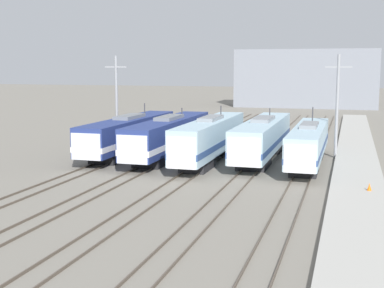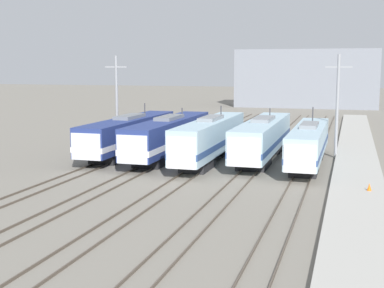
{
  "view_description": "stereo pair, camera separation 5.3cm",
  "coord_description": "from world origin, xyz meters",
  "px_view_note": "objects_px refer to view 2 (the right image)",
  "views": [
    {
      "loc": [
        12.98,
        -42.03,
        9.2
      ],
      "look_at": [
        -0.14,
        2.05,
        2.5
      ],
      "focal_mm": 50.0,
      "sensor_mm": 36.0,
      "label": 1
    },
    {
      "loc": [
        13.03,
        -42.02,
        9.2
      ],
      "look_at": [
        -0.14,
        2.05,
        2.5
      ],
      "focal_mm": 50.0,
      "sensor_mm": 36.0,
      "label": 2
    }
  ],
  "objects_px": {
    "locomotive_far_left": "(128,134)",
    "locomotive_center": "(210,139)",
    "catenary_tower_right": "(337,104)",
    "locomotive_far_right": "(308,144)",
    "locomotive_center_right": "(262,138)",
    "locomotive_center_left": "(168,136)",
    "traffic_cone": "(369,187)",
    "catenary_tower_left": "(117,100)"
  },
  "relations": [
    {
      "from": "locomotive_far_left",
      "to": "locomotive_center",
      "type": "xyz_separation_m",
      "value": [
        9.35,
        -1.78,
        0.12
      ]
    },
    {
      "from": "locomotive_center",
      "to": "catenary_tower_right",
      "type": "xyz_separation_m",
      "value": [
        11.68,
        5.85,
        3.2
      ]
    },
    {
      "from": "locomotive_center",
      "to": "locomotive_far_right",
      "type": "height_order",
      "value": "locomotive_far_right"
    },
    {
      "from": "locomotive_center_right",
      "to": "locomotive_far_right",
      "type": "xyz_separation_m",
      "value": [
        4.68,
        -2.17,
        -0.11
      ]
    },
    {
      "from": "locomotive_center_left",
      "to": "catenary_tower_right",
      "type": "distance_m",
      "value": 17.34
    },
    {
      "from": "traffic_cone",
      "to": "locomotive_far_right",
      "type": "bearing_deg",
      "value": 115.44
    },
    {
      "from": "locomotive_far_left",
      "to": "traffic_cone",
      "type": "distance_m",
      "value": 26.73
    },
    {
      "from": "locomotive_far_left",
      "to": "catenary_tower_right",
      "type": "relative_size",
      "value": 1.9
    },
    {
      "from": "catenary_tower_left",
      "to": "locomotive_far_right",
      "type": "bearing_deg",
      "value": -13.51
    },
    {
      "from": "locomotive_far_right",
      "to": "locomotive_center_right",
      "type": "bearing_deg",
      "value": 155.15
    },
    {
      "from": "locomotive_far_left",
      "to": "locomotive_center_left",
      "type": "height_order",
      "value": "locomotive_far_left"
    },
    {
      "from": "traffic_cone",
      "to": "catenary_tower_left",
      "type": "bearing_deg",
      "value": 149.19
    },
    {
      "from": "locomotive_far_left",
      "to": "catenary_tower_left",
      "type": "height_order",
      "value": "catenary_tower_left"
    },
    {
      "from": "locomotive_far_left",
      "to": "locomotive_center",
      "type": "relative_size",
      "value": 1.03
    },
    {
      "from": "locomotive_far_right",
      "to": "traffic_cone",
      "type": "relative_size",
      "value": 33.55
    },
    {
      "from": "locomotive_center",
      "to": "locomotive_far_left",
      "type": "bearing_deg",
      "value": 169.2
    },
    {
      "from": "locomotive_center",
      "to": "catenary_tower_left",
      "type": "height_order",
      "value": "catenary_tower_left"
    },
    {
      "from": "locomotive_far_left",
      "to": "locomotive_center",
      "type": "distance_m",
      "value": 9.52
    },
    {
      "from": "catenary_tower_left",
      "to": "locomotive_far_left",
      "type": "bearing_deg",
      "value": -53.09
    },
    {
      "from": "locomotive_center_right",
      "to": "catenary_tower_left",
      "type": "bearing_deg",
      "value": 169.84
    },
    {
      "from": "locomotive_center",
      "to": "traffic_cone",
      "type": "distance_m",
      "value": 17.79
    },
    {
      "from": "locomotive_center_left",
      "to": "catenary_tower_left",
      "type": "relative_size",
      "value": 1.88
    },
    {
      "from": "locomotive_center_left",
      "to": "locomotive_center_right",
      "type": "relative_size",
      "value": 0.98
    },
    {
      "from": "locomotive_far_right",
      "to": "catenary_tower_right",
      "type": "bearing_deg",
      "value": 66.02
    },
    {
      "from": "locomotive_far_left",
      "to": "locomotive_center_right",
      "type": "distance_m",
      "value": 14.06
    },
    {
      "from": "locomotive_center_left",
      "to": "catenary_tower_right",
      "type": "relative_size",
      "value": 1.88
    },
    {
      "from": "locomotive_center",
      "to": "traffic_cone",
      "type": "relative_size",
      "value": 35.01
    },
    {
      "from": "catenary_tower_left",
      "to": "catenary_tower_right",
      "type": "bearing_deg",
      "value": 0.0
    },
    {
      "from": "locomotive_far_left",
      "to": "locomotive_center_left",
      "type": "xyz_separation_m",
      "value": [
        4.68,
        -0.69,
        0.05
      ]
    },
    {
      "from": "locomotive_center",
      "to": "locomotive_center_right",
      "type": "bearing_deg",
      "value": 30.81
    },
    {
      "from": "locomotive_far_right",
      "to": "catenary_tower_right",
      "type": "xyz_separation_m",
      "value": [
        2.32,
        5.23,
        3.41
      ]
    },
    {
      "from": "locomotive_far_left",
      "to": "catenary_tower_left",
      "type": "distance_m",
      "value": 6.07
    },
    {
      "from": "locomotive_center_right",
      "to": "catenary_tower_right",
      "type": "distance_m",
      "value": 8.32
    },
    {
      "from": "catenary_tower_right",
      "to": "locomotive_far_left",
      "type": "bearing_deg",
      "value": -169.06
    },
    {
      "from": "locomotive_center_right",
      "to": "locomotive_center",
      "type": "bearing_deg",
      "value": -149.19
    },
    {
      "from": "locomotive_center_right",
      "to": "catenary_tower_left",
      "type": "height_order",
      "value": "catenary_tower_left"
    },
    {
      "from": "locomotive_center_right",
      "to": "locomotive_far_right",
      "type": "distance_m",
      "value": 5.15
    },
    {
      "from": "catenary_tower_left",
      "to": "catenary_tower_right",
      "type": "xyz_separation_m",
      "value": [
        24.08,
        0.0,
        0.0
      ]
    },
    {
      "from": "locomotive_far_left",
      "to": "locomotive_far_right",
      "type": "relative_size",
      "value": 1.08
    },
    {
      "from": "locomotive_center",
      "to": "traffic_cone",
      "type": "xyz_separation_m",
      "value": [
        14.5,
        -10.19,
        -1.58
      ]
    },
    {
      "from": "locomotive_center_right",
      "to": "locomotive_far_right",
      "type": "relative_size",
      "value": 1.09
    },
    {
      "from": "locomotive_far_left",
      "to": "locomotive_center_right",
      "type": "xyz_separation_m",
      "value": [
        14.03,
        1.01,
        0.02
      ]
    }
  ]
}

